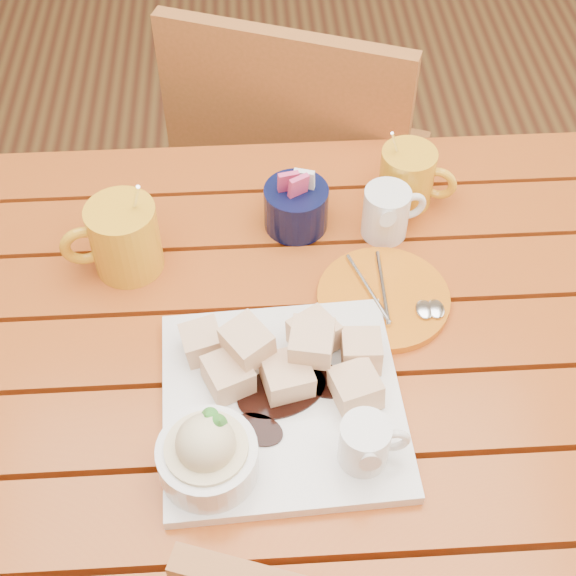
{
  "coord_description": "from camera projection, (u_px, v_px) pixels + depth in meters",
  "views": [
    {
      "loc": [
        -0.02,
        -0.61,
        1.57
      ],
      "look_at": [
        0.02,
        0.03,
        0.82
      ],
      "focal_mm": 50.0,
      "sensor_mm": 36.0,
      "label": 1
    }
  ],
  "objects": [
    {
      "name": "ground",
      "position": [
        280.0,
        568.0,
        1.59
      ],
      "size": [
        5.0,
        5.0,
        0.0
      ],
      "primitive_type": "plane",
      "color": "#522817",
      "rests_on": "ground"
    },
    {
      "name": "sugar_caddy",
      "position": [
        296.0,
        206.0,
        1.14
      ],
      "size": [
        0.09,
        0.09,
        0.1
      ],
      "color": "black",
      "rests_on": "table"
    },
    {
      "name": "dessert_plate",
      "position": [
        268.0,
        409.0,
        0.92
      ],
      "size": [
        0.3,
        0.3,
        0.11
      ],
      "rotation": [
        0.0,
        0.0,
        0.05
      ],
      "color": "white",
      "rests_on": "table"
    },
    {
      "name": "chair_far",
      "position": [
        301.0,
        182.0,
        1.59
      ],
      "size": [
        0.55,
        0.55,
        0.9
      ],
      "rotation": [
        0.0,
        0.0,
        2.78
      ],
      "color": "brown",
      "rests_on": "ground"
    },
    {
      "name": "orange_saucer",
      "position": [
        385.0,
        298.0,
        1.06
      ],
      "size": [
        0.18,
        0.18,
        0.02
      ],
      "rotation": [
        0.0,
        0.0,
        0.14
      ],
      "color": "#CF6712",
      "rests_on": "table"
    },
    {
      "name": "table",
      "position": [
        277.0,
        389.0,
        1.11
      ],
      "size": [
        1.2,
        0.79,
        0.75
      ],
      "color": "#9A3213",
      "rests_on": "ground"
    },
    {
      "name": "coffee_mug_left",
      "position": [
        122.0,
        238.0,
        1.07
      ],
      "size": [
        0.13,
        0.09,
        0.16
      ],
      "rotation": [
        0.0,
        0.0,
        0.21
      ],
      "color": "orange",
      "rests_on": "table"
    },
    {
      "name": "coffee_mug_right",
      "position": [
        409.0,
        176.0,
        1.16
      ],
      "size": [
        0.11,
        0.08,
        0.13
      ],
      "rotation": [
        0.0,
        0.0,
        -0.38
      ],
      "color": "orange",
      "rests_on": "table"
    },
    {
      "name": "cream_pitcher",
      "position": [
        388.0,
        212.0,
        1.12
      ],
      "size": [
        0.09,
        0.08,
        0.08
      ],
      "rotation": [
        0.0,
        0.0,
        0.24
      ],
      "color": "white",
      "rests_on": "table"
    }
  ]
}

